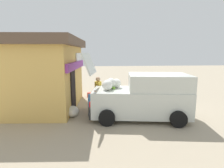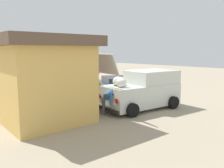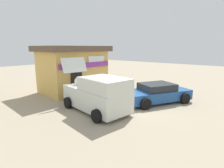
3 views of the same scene
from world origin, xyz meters
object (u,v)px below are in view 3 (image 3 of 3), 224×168
Objects in this scene: parked_sedan at (157,93)px; customer_bending at (76,90)px; unloaded_banana_pile at (69,96)px; vendor_standing at (91,85)px; storefront_bar at (73,68)px; paint_bucket at (111,89)px; delivery_van at (97,94)px.

customer_bending is (-3.40, 3.81, 0.23)m from parked_sedan.
unloaded_banana_pile is (0.21, 0.99, -0.59)m from customer_bending.
vendor_standing is at bearing 122.40° from parked_sedan.
vendor_standing reaches higher than unloaded_banana_pile.
storefront_bar is 1.16× the size of parked_sedan.
customer_bending reaches higher than paint_bucket.
storefront_bar is at bearing 104.05° from parked_sedan.
customer_bending reaches higher than unloaded_banana_pile.
storefront_bar is at bearing 130.62° from paint_bucket.
vendor_standing is at bearing -104.36° from storefront_bar.
delivery_van reaches higher than paint_bucket.
delivery_van is 2.14m from customer_bending.
delivery_van is 4.71m from paint_bucket.
delivery_van is 3.55× the size of customer_bending.
parked_sedan is at bearing -94.56° from paint_bucket.
delivery_van is 4.01m from parked_sedan.
delivery_van is at bearing -97.92° from unloaded_banana_pile.
storefront_bar is 3.39m from paint_bucket.
customer_bending is at bearing -175.23° from paint_bucket.
paint_bucket is at bearing 10.91° from vendor_standing.
storefront_bar is at bearing 66.48° from delivery_van.
storefront_bar is 5.17m from delivery_van.
vendor_standing is (-2.29, 3.61, 0.38)m from parked_sedan.
unloaded_banana_pile is (-0.90, 1.19, -0.74)m from vendor_standing.
unloaded_banana_pile is 2.31× the size of paint_bucket.
storefront_bar reaches higher than customer_bending.
parked_sedan is at bearing -75.95° from storefront_bar.
storefront_bar reaches higher than vendor_standing.
parked_sedan is (1.59, -6.35, -1.24)m from storefront_bar.
vendor_standing is 1.66m from unloaded_banana_pile.
delivery_van is at bearing -113.52° from storefront_bar.
storefront_bar is 1.16× the size of delivery_van.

